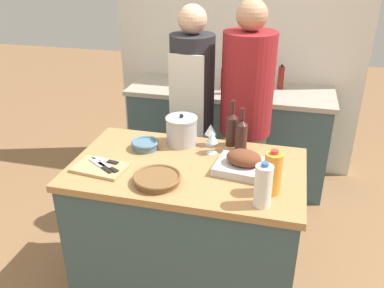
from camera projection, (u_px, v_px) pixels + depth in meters
kitchen_island at (187, 233)px, 2.45m from camera, size 1.28×0.75×0.94m
back_counter at (229, 135)px, 3.76m from camera, size 1.79×0.60×0.89m
back_wall at (239, 37)px, 3.69m from camera, size 2.29×0.10×2.55m
roasting_pan at (243, 163)px, 2.17m from camera, size 0.32×0.27×0.12m
wicker_basket at (157, 179)px, 2.07m from camera, size 0.25×0.25×0.04m
cutting_board at (100, 168)px, 2.20m from camera, size 0.30×0.21×0.02m
stock_pot at (182, 131)px, 2.45m from camera, size 0.19×0.19×0.20m
mixing_bowl at (145, 144)px, 2.41m from camera, size 0.17×0.17×0.05m
juice_jug at (273, 173)px, 1.95m from camera, size 0.09×0.09×0.23m
milk_jug at (263, 186)px, 1.86m from camera, size 0.08×0.08×0.23m
wine_bottle_green at (241, 134)px, 2.36m from camera, size 0.07×0.07×0.27m
wine_bottle_dark at (232, 128)px, 2.42m from camera, size 0.07×0.07×0.29m
wine_glass_left at (211, 130)px, 2.43m from camera, size 0.07×0.07×0.14m
wine_glass_right at (212, 138)px, 2.33m from camera, size 0.07×0.07×0.13m
knife_chef at (102, 166)px, 2.20m from camera, size 0.19×0.14×0.01m
knife_paring at (109, 167)px, 2.18m from camera, size 0.15×0.10×0.01m
knife_bread at (106, 161)px, 2.25m from camera, size 0.17×0.06×0.01m
condiment_bottle_tall at (224, 78)px, 3.54m from camera, size 0.05×0.05×0.19m
condiment_bottle_short at (228, 82)px, 3.40m from camera, size 0.06×0.06×0.21m
condiment_bottle_extra at (281, 78)px, 3.52m from camera, size 0.05×0.05×0.21m
person_cook_aproned at (192, 111)px, 2.96m from camera, size 0.31×0.32×1.69m
person_cook_guest at (246, 115)px, 2.83m from camera, size 0.36×0.36×1.74m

